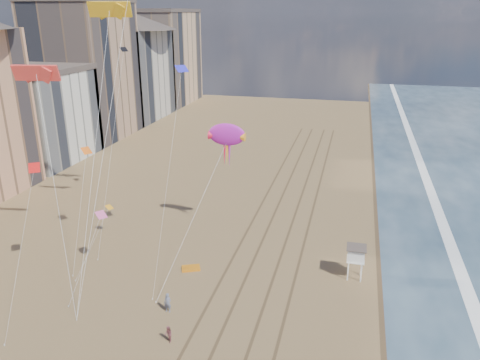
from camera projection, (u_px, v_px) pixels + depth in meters
name	position (u px, v px, depth m)	size (l,w,h in m)	color
wet_sand	(410.00, 225.00, 60.78)	(260.00, 260.00, 0.00)	#42301E
foam	(445.00, 229.00, 59.82)	(260.00, 260.00, 0.00)	white
tracks	(272.00, 246.00, 55.42)	(7.68, 120.00, 0.01)	brown
buildings	(70.00, 78.00, 94.34)	(34.72, 131.35, 29.00)	#C6B284
lifeguard_stand	(356.00, 254.00, 47.93)	(1.99, 1.99, 3.59)	white
grounded_kite	(191.00, 268.00, 50.46)	(1.95, 1.24, 0.22)	orange
show_kite	(227.00, 135.00, 54.11)	(4.45, 8.42, 19.93)	#B41BAC
kite_flyer_a	(168.00, 303.00, 43.01)	(0.70, 0.46, 1.91)	slate
kite_flyer_b	(168.00, 334.00, 39.12)	(0.73, 0.57, 1.51)	#89464B
small_kites	(107.00, 142.00, 48.62)	(14.23, 19.62, 18.36)	black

